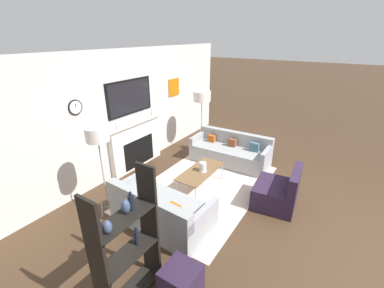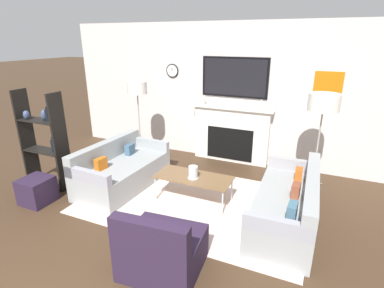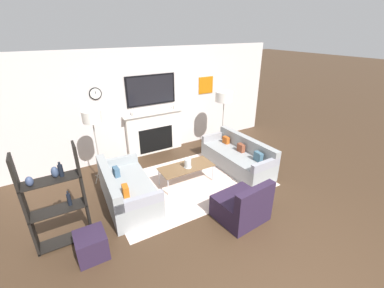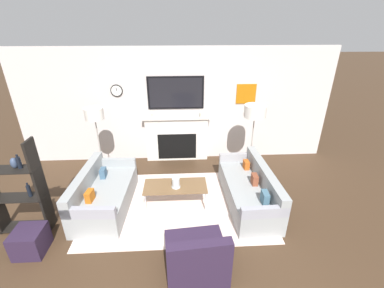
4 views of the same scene
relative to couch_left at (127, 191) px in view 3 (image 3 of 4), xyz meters
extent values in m
plane|color=#3F2C1C|center=(1.37, -2.76, -0.27)|extent=(60.00, 60.00, 0.00)
cube|color=silver|center=(1.37, 1.94, 1.08)|extent=(7.39, 0.07, 2.70)
cube|color=silver|center=(1.37, 1.83, 0.27)|extent=(1.51, 0.16, 1.09)
cube|color=black|center=(1.37, 1.74, 0.11)|extent=(0.93, 0.01, 0.65)
cube|color=silver|center=(1.37, 1.81, 0.83)|extent=(1.63, 0.22, 0.04)
cylinder|color=#B2AD9E|center=(0.80, 1.78, 0.90)|extent=(0.04, 0.04, 0.10)
cylinder|color=white|center=(0.80, 1.78, 1.00)|extent=(0.03, 0.03, 0.09)
cylinder|color=#B2AD9E|center=(1.93, 1.78, 0.90)|extent=(0.04, 0.04, 0.10)
cylinder|color=white|center=(1.93, 1.78, 1.00)|extent=(0.03, 0.03, 0.09)
cube|color=black|center=(1.37, 1.89, 1.41)|extent=(1.30, 0.04, 0.76)
cube|color=black|center=(1.37, 1.87, 1.41)|extent=(1.21, 0.01, 0.68)
cylinder|color=black|center=(0.03, 1.89, 1.48)|extent=(0.27, 0.02, 0.27)
cylinder|color=silver|center=(0.03, 1.88, 1.48)|extent=(0.23, 0.00, 0.23)
cube|color=black|center=(0.03, 1.87, 1.51)|extent=(0.01, 0.00, 0.06)
cube|color=#BA640B|center=(3.01, 1.90, 1.36)|extent=(0.46, 0.02, 0.46)
cube|color=beige|center=(1.37, 0.00, -0.27)|extent=(3.35, 2.16, 0.01)
cube|color=#939899|center=(0.04, 0.00, -0.06)|extent=(0.92, 1.70, 0.43)
cube|color=#939899|center=(-0.30, 0.02, 0.31)|extent=(0.24, 1.66, 0.32)
cube|color=#92989B|center=(0.08, 0.78, 0.25)|extent=(0.84, 0.14, 0.18)
cube|color=#93939E|center=(0.00, -0.78, 0.25)|extent=(0.84, 0.14, 0.18)
cube|color=#3C5B76|center=(-0.07, 0.37, 0.25)|extent=(0.11, 0.19, 0.18)
cube|color=#BB5D17|center=(-0.10, -0.36, 0.25)|extent=(0.12, 0.20, 0.19)
cube|color=#939899|center=(2.69, 0.00, -0.07)|extent=(0.81, 1.91, 0.41)
cube|color=#939899|center=(2.99, 0.01, 0.30)|extent=(0.21, 1.90, 0.32)
cube|color=#92939E|center=(2.71, -0.90, 0.23)|extent=(0.76, 0.12, 0.18)
cube|color=#979699|center=(2.66, 0.89, 0.23)|extent=(0.76, 0.12, 0.18)
cube|color=#406479|center=(2.82, -0.56, 0.24)|extent=(0.11, 0.21, 0.21)
cube|color=brown|center=(2.80, 0.00, 0.23)|extent=(0.11, 0.19, 0.19)
cube|color=#BA521B|center=(2.79, 0.57, 0.23)|extent=(0.11, 0.18, 0.17)
cube|color=#291C33|center=(1.61, -1.43, -0.07)|extent=(0.87, 0.81, 0.41)
cube|color=#291C33|center=(1.63, -1.73, 0.32)|extent=(0.82, 0.21, 0.37)
cube|color=brown|center=(1.33, 0.03, 0.13)|extent=(1.17, 0.53, 0.02)
cylinder|color=#B7B7BC|center=(0.78, -0.20, -0.08)|extent=(0.02, 0.02, 0.39)
cylinder|color=#B7B7BC|center=(1.87, -0.20, -0.08)|extent=(0.02, 0.02, 0.39)
cylinder|color=#B7B7BC|center=(0.78, 0.25, -0.08)|extent=(0.02, 0.02, 0.39)
cylinder|color=#B7B7BC|center=(1.87, 0.25, -0.08)|extent=(0.02, 0.02, 0.39)
cylinder|color=silver|center=(1.34, -0.02, 0.23)|extent=(0.14, 0.14, 0.19)
cylinder|color=silver|center=(1.34, -0.02, 0.19)|extent=(0.08, 0.08, 0.11)
cylinder|color=silver|center=(1.34, -0.02, 0.14)|extent=(0.16, 0.16, 0.01)
cylinder|color=#9E998E|center=(-0.15, 1.03, -0.15)|extent=(0.09, 0.23, 0.27)
cylinder|color=#9E998E|center=(-0.34, 1.07, -0.15)|extent=(0.17, 0.19, 0.27)
cylinder|color=#9E998E|center=(-0.28, 0.89, -0.15)|extent=(0.23, 0.07, 0.27)
cylinder|color=#9E998E|center=(-0.26, 0.99, 0.55)|extent=(0.02, 0.02, 1.15)
cylinder|color=white|center=(-0.26, 0.99, 1.25)|extent=(0.37, 0.37, 0.23)
cylinder|color=#9E998E|center=(3.09, 1.03, -0.15)|extent=(0.09, 0.23, 0.26)
cylinder|color=#9E998E|center=(2.91, 1.07, -0.15)|extent=(0.17, 0.19, 0.26)
cylinder|color=#9E998E|center=(2.96, 0.89, -0.15)|extent=(0.23, 0.07, 0.26)
cylinder|color=#9E998E|center=(2.99, 0.99, 0.54)|extent=(0.02, 0.02, 1.14)
cylinder|color=white|center=(2.99, 0.99, 1.24)|extent=(0.45, 0.45, 0.25)
cube|color=black|center=(-1.54, -0.48, 0.54)|extent=(0.04, 0.28, 1.62)
cube|color=black|center=(-0.77, -0.48, 0.54)|extent=(0.04, 0.28, 1.62)
cube|color=black|center=(-1.16, -0.48, -0.25)|extent=(0.81, 0.28, 0.02)
cube|color=black|center=(-1.16, -0.48, 0.35)|extent=(0.81, 0.28, 0.01)
cube|color=black|center=(-1.16, -0.48, 0.87)|extent=(0.81, 0.28, 0.02)
cylinder|color=black|center=(-0.98, -0.46, 0.46)|extent=(0.06, 0.06, 0.20)
cylinder|color=black|center=(-0.98, -0.46, 0.58)|extent=(0.03, 0.03, 0.05)
cylinder|color=black|center=(-1.00, -0.45, 0.97)|extent=(0.07, 0.07, 0.18)
cylinder|color=black|center=(-1.00, -0.45, 1.08)|extent=(0.03, 0.03, 0.05)
ellipsoid|color=#39476B|center=(-1.40, -0.52, 0.95)|extent=(0.10, 0.10, 0.15)
ellipsoid|color=#384866|center=(-1.08, -0.44, 0.96)|extent=(0.10, 0.10, 0.17)
cube|color=#291C33|center=(-0.84, -0.99, -0.07)|extent=(0.43, 0.43, 0.40)
camera|label=1|loc=(-2.63, -2.29, 2.68)|focal=24.00mm
camera|label=2|loc=(2.98, -3.74, 2.13)|focal=28.00mm
camera|label=3|loc=(-0.98, -4.16, 2.84)|focal=24.00mm
camera|label=4|loc=(1.42, -3.95, 2.88)|focal=24.00mm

